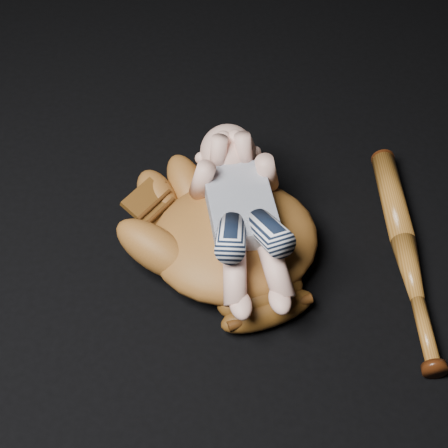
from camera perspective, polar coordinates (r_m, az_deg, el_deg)
name	(u,v)px	position (r m, az deg, el deg)	size (l,w,h in m)	color
baseball_glove	(234,234)	(1.21, 0.86, -0.80)	(0.38, 0.43, 0.13)	brown
newborn_baby	(244,213)	(1.16, 1.66, 0.88)	(0.18, 0.39, 0.16)	#D9A08B
baseball_bat	(406,253)	(1.28, 14.89, -2.31)	(0.05, 0.50, 0.05)	#8F541B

